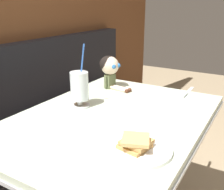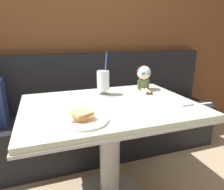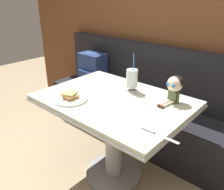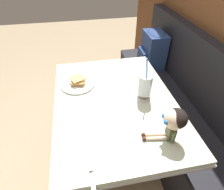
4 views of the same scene
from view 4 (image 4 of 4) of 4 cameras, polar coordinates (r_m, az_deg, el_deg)
ground_plane at (r=1.85m, az=-5.23°, el=-19.81°), size 8.00×8.00×0.00m
booth_bench at (r=1.78m, az=21.14°, el=-8.94°), size 2.60×0.48×1.00m
diner_table at (r=1.43m, az=0.74°, el=-7.42°), size 1.11×0.81×0.74m
toast_plate at (r=1.44m, az=-10.18°, el=3.52°), size 0.25×0.25×0.06m
milkshake_glass at (r=1.26m, az=9.79°, el=2.62°), size 0.10×0.10×0.32m
butter_knife at (r=0.97m, az=-6.29°, el=-21.21°), size 0.24×0.02×0.01m
seated_doll at (r=1.02m, az=17.99°, el=-7.37°), size 0.13×0.23×0.20m
backpack at (r=2.19m, az=12.17°, el=13.44°), size 0.30×0.25×0.41m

